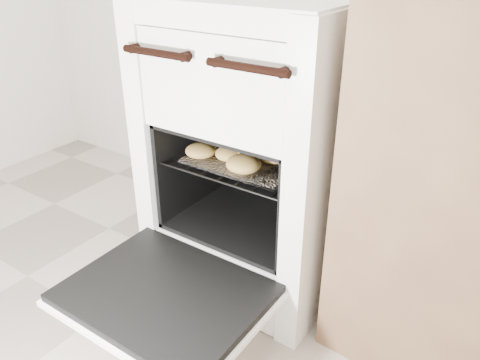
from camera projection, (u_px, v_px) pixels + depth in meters
name	position (u px, v px, depth m)	size (l,w,h in m)	color
stove	(265.00, 150.00, 1.41)	(0.55, 0.62, 0.85)	white
oven_door	(165.00, 295.00, 1.17)	(0.50, 0.39, 0.04)	black
oven_rack	(254.00, 157.00, 1.36)	(0.40, 0.39, 0.01)	black
foil_sheet	(251.00, 157.00, 1.35)	(0.31, 0.28, 0.01)	silver
baked_rolls	(247.00, 150.00, 1.33)	(0.31, 0.28, 0.05)	tan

